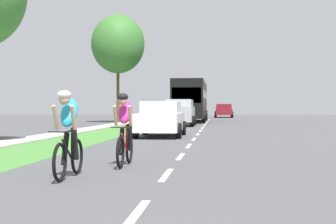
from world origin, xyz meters
The scene contains 11 objects.
ground_plane centered at (0.00, 20.00, 0.00)m, with size 120.00×120.00×0.00m, color #4C4C4F.
grass_verge centered at (-4.48, 20.00, 0.00)m, with size 2.48×70.00×0.01m, color #478438.
sidewalk_concrete centered at (-6.39, 20.00, 0.00)m, with size 1.35×70.00×0.10m, color #B2ADA3.
lane_markings_center centered at (0.00, 24.00, 0.00)m, with size 0.12×54.30×0.01m.
cyclist_lead centered at (-1.72, 7.64, 0.81)m, with size 0.42×1.72×1.58m.
cyclist_trailing centered at (-1.05, 9.58, 0.81)m, with size 0.42×1.72×1.58m.
sedan_white centered at (-1.51, 20.29, 0.77)m, with size 1.98×4.30×1.52m.
suv_silver centered at (-1.67, 32.45, 0.95)m, with size 2.15×4.70×1.79m.
bus_black centered at (-1.46, 42.30, 1.98)m, with size 2.78×11.60×3.48m.
pickup_maroon centered at (1.60, 59.63, 0.83)m, with size 2.22×5.10×1.64m.
street_tree_far centered at (-7.21, 38.87, 6.42)m, with size 4.35×4.35×8.82m.
Camera 1 is at (0.98, -1.07, 1.29)m, focal length 53.13 mm.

